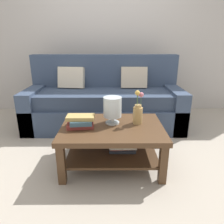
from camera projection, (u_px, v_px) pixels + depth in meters
The scene contains 7 objects.
ground_plane at pixel (106, 148), 2.60m from camera, with size 10.00×10.00×0.00m, color #ADA393.
back_wall at pixel (107, 36), 3.73m from camera, with size 6.40×0.12×2.70m, color #BCB7B2.
couch at pixel (104, 102), 3.23m from camera, with size 2.30×0.90×1.06m.
coffee_table at pixel (113, 137), 2.18m from camera, with size 1.04×0.76×0.44m.
book_stack_main at pixel (81, 121), 2.09m from camera, with size 0.29×0.24×0.13m.
glass_hurricane_vase at pixel (112, 108), 2.15m from camera, with size 0.19×0.19×0.28m.
flower_pitcher at pixel (138, 112), 2.16m from camera, with size 0.10×0.10×0.36m.
Camera 1 is at (0.06, -2.32, 1.26)m, focal length 33.47 mm.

